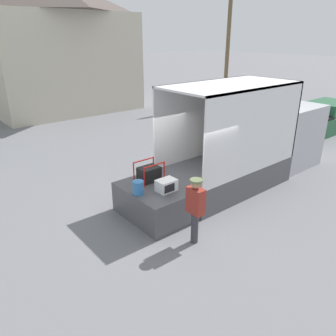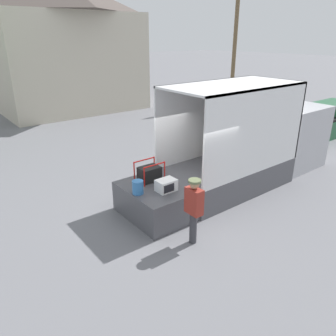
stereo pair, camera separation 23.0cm
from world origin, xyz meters
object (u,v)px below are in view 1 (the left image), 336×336
(worker_person, at_px, (195,205))
(pickup_truck_green, at_px, (322,119))
(orange_bucket, at_px, (138,188))
(utility_pole, at_px, (228,40))
(microwave, at_px, (166,185))
(box_truck, at_px, (259,147))
(portable_generator, at_px, (150,173))

(worker_person, bearing_deg, pickup_truck_green, 14.01)
(orange_bucket, relative_size, utility_pole, 0.04)
(microwave, distance_m, worker_person, 1.27)
(box_truck, height_order, utility_pole, utility_pole)
(utility_pole, bearing_deg, box_truck, -133.55)
(portable_generator, xyz_separation_m, utility_pole, (13.77, 9.24, 3.32))
(pickup_truck_green, bearing_deg, box_truck, -169.32)
(portable_generator, distance_m, utility_pole, 16.91)
(box_truck, height_order, portable_generator, box_truck)
(pickup_truck_green, xyz_separation_m, utility_pole, (1.74, 8.28, 3.80))
(box_truck, bearing_deg, portable_generator, 174.38)
(microwave, xyz_separation_m, orange_bucket, (-0.69, 0.33, 0.02))
(orange_bucket, bearing_deg, portable_generator, 33.80)
(microwave, xyz_separation_m, pickup_truck_green, (12.10, 1.79, -0.42))
(box_truck, distance_m, microwave, 4.63)
(microwave, bearing_deg, worker_person, -96.79)
(portable_generator, xyz_separation_m, pickup_truck_green, (12.03, 0.96, -0.48))
(microwave, height_order, pickup_truck_green, pickup_truck_green)
(orange_bucket, height_order, pickup_truck_green, pickup_truck_green)
(orange_bucket, bearing_deg, worker_person, -71.38)
(utility_pole, bearing_deg, portable_generator, -146.13)
(pickup_truck_green, height_order, utility_pole, utility_pole)
(orange_bucket, xyz_separation_m, worker_person, (0.54, -1.59, -0.03))
(portable_generator, relative_size, pickup_truck_green, 0.14)
(worker_person, relative_size, utility_pole, 0.20)
(box_truck, bearing_deg, microwave, -175.29)
(utility_pole, bearing_deg, worker_person, -140.96)
(microwave, height_order, utility_pole, utility_pole)
(box_truck, distance_m, orange_bucket, 5.31)
(worker_person, relative_size, pickup_truck_green, 0.31)
(pickup_truck_green, bearing_deg, orange_bucket, -173.46)
(box_truck, relative_size, pickup_truck_green, 1.25)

